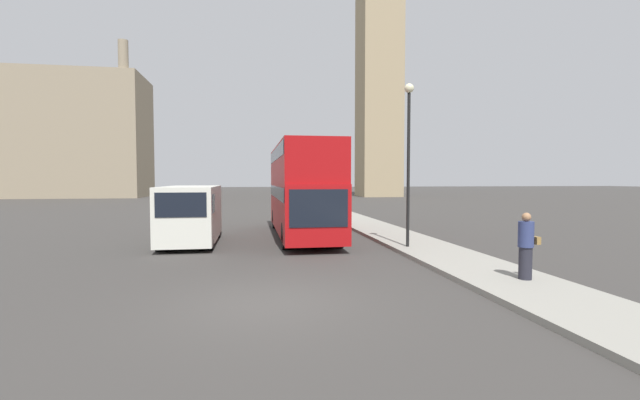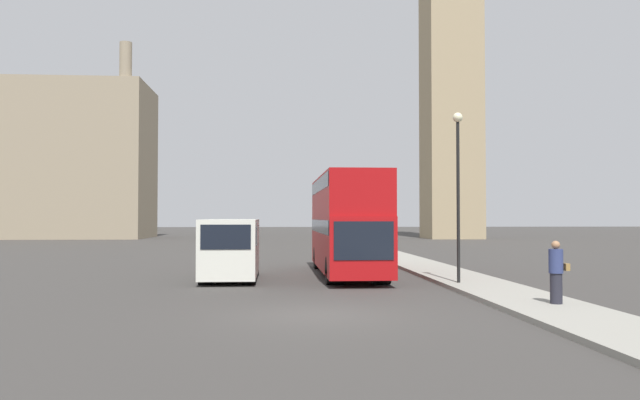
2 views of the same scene
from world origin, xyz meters
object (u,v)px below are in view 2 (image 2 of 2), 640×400
at_px(street_lamp, 458,172).
at_px(white_van, 231,247).
at_px(pedestrian, 556,272).
at_px(red_double_decker_bus, 347,220).

bearing_deg(street_lamp, white_van, 160.45).
height_order(white_van, pedestrian, white_van).
xyz_separation_m(pedestrian, street_lamp, (-1.06, 5.67, 3.18)).
distance_m(red_double_decker_bus, street_lamp, 6.17).
distance_m(white_van, pedestrian, 12.92).
height_order(red_double_decker_bus, street_lamp, street_lamp).
xyz_separation_m(red_double_decker_bus, white_van, (-4.92, -1.68, -1.09)).
relative_size(pedestrian, street_lamp, 0.28).
bearing_deg(street_lamp, red_double_decker_bus, 127.32).
relative_size(white_van, pedestrian, 3.14).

